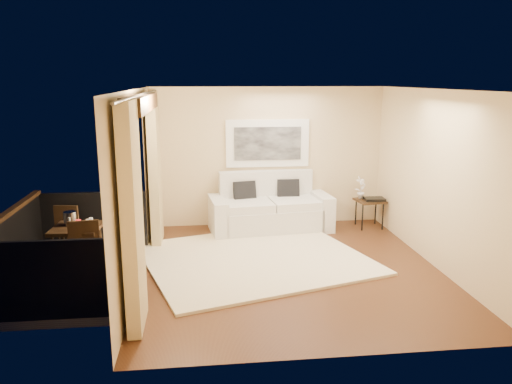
{
  "coord_description": "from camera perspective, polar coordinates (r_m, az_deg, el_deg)",
  "views": [
    {
      "loc": [
        -1.34,
        -7.08,
        2.86
      ],
      "look_at": [
        -0.44,
        0.76,
        1.05
      ],
      "focal_mm": 35.0,
      "sensor_mm": 36.0,
      "label": 1
    }
  ],
  "objects": [
    {
      "name": "side_table",
      "position": [
        9.94,
        12.87,
        -1.2
      ],
      "size": [
        0.57,
        0.57,
        0.55
      ],
      "rotation": [
        0.0,
        0.0,
        0.14
      ],
      "color": "#311E10",
      "rests_on": "floor"
    },
    {
      "name": "floor",
      "position": [
        7.75,
        3.92,
        -8.76
      ],
      "size": [
        5.0,
        5.0,
        0.0
      ],
      "primitive_type": "plane",
      "color": "#512D17",
      "rests_on": "ground"
    },
    {
      "name": "room_shell",
      "position": [
        7.13,
        -13.1,
        9.86
      ],
      "size": [
        5.0,
        6.4,
        5.0
      ],
      "color": "white",
      "rests_on": "ground"
    },
    {
      "name": "tray",
      "position": [
        9.89,
        13.39,
        -0.79
      ],
      "size": [
        0.39,
        0.3,
        0.05
      ],
      "primitive_type": "cube",
      "rotation": [
        0.0,
        0.0,
        -0.05
      ],
      "color": "black",
      "rests_on": "side_table"
    },
    {
      "name": "ice_bucket",
      "position": [
        7.7,
        -20.48,
        -2.84
      ],
      "size": [
        0.18,
        0.18,
        0.2
      ],
      "primitive_type": "cylinder",
      "color": "silver",
      "rests_on": "bistro_table"
    },
    {
      "name": "orchid",
      "position": [
        9.91,
        11.89,
        0.48
      ],
      "size": [
        0.28,
        0.26,
        0.44
      ],
      "primitive_type": "imported",
      "rotation": [
        0.0,
        0.0,
        0.58
      ],
      "color": "white",
      "rests_on": "side_table"
    },
    {
      "name": "glass_a",
      "position": [
        7.5,
        -18.64,
        -3.41
      ],
      "size": [
        0.06,
        0.06,
        0.12
      ],
      "primitive_type": "cylinder",
      "color": "silver",
      "rests_on": "bistro_table"
    },
    {
      "name": "artwork",
      "position": [
        9.71,
        1.33,
        5.58
      ],
      "size": [
        1.62,
        0.07,
        0.92
      ],
      "color": "white",
      "rests_on": "room_shell"
    },
    {
      "name": "vase",
      "position": [
        7.45,
        -20.54,
        -3.43
      ],
      "size": [
        0.04,
        0.04,
        0.18
      ],
      "primitive_type": "cylinder",
      "color": "silver",
      "rests_on": "bistro_table"
    },
    {
      "name": "glass_b",
      "position": [
        7.57,
        -18.33,
        -3.25
      ],
      "size": [
        0.06,
        0.06,
        0.12
      ],
      "primitive_type": "cylinder",
      "color": "silver",
      "rests_on": "bistro_table"
    },
    {
      "name": "balcony",
      "position": [
        7.82,
        -20.88,
        -8.03
      ],
      "size": [
        1.81,
        2.6,
        1.17
      ],
      "color": "#605B56",
      "rests_on": "ground"
    },
    {
      "name": "bistro_table",
      "position": [
        7.64,
        -19.79,
        -4.33
      ],
      "size": [
        0.7,
        0.7,
        0.78
      ],
      "rotation": [
        0.0,
        0.0,
        -0.06
      ],
      "color": "#311E10",
      "rests_on": "balcony"
    },
    {
      "name": "curtains",
      "position": [
        7.28,
        -12.47,
        0.53
      ],
      "size": [
        0.16,
        4.8,
        2.64
      ],
      "color": "#D9C085",
      "rests_on": "ground"
    },
    {
      "name": "rug",
      "position": [
        8.11,
        -0.14,
        -7.58
      ],
      "size": [
        4.05,
        3.76,
        0.04
      ],
      "primitive_type": "cube",
      "rotation": [
        0.0,
        0.0,
        0.29
      ],
      "color": "#FAEBC9",
      "rests_on": "floor"
    },
    {
      "name": "balcony_chair_near",
      "position": [
        7.27,
        -19.01,
        -6.34
      ],
      "size": [
        0.46,
        0.47,
        0.95
      ],
      "rotation": [
        0.0,
        0.0,
        0.14
      ],
      "color": "#311E10",
      "rests_on": "balcony"
    },
    {
      "name": "candle",
      "position": [
        7.7,
        -19.58,
        -3.26
      ],
      "size": [
        0.06,
        0.06,
        0.07
      ],
      "primitive_type": "cylinder",
      "color": "red",
      "rests_on": "bistro_table"
    },
    {
      "name": "balcony_chair_far",
      "position": [
        8.59,
        -20.53,
        -3.78
      ],
      "size": [
        0.44,
        0.45,
        0.89
      ],
      "rotation": [
        0.0,
        0.0,
        2.98
      ],
      "color": "#311E10",
      "rests_on": "balcony"
    },
    {
      "name": "sofa",
      "position": [
        9.6,
        1.53,
        -2.02
      ],
      "size": [
        2.37,
        1.21,
        1.1
      ],
      "rotation": [
        0.0,
        0.0,
        0.11
      ],
      "color": "silver",
      "rests_on": "floor"
    }
  ]
}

